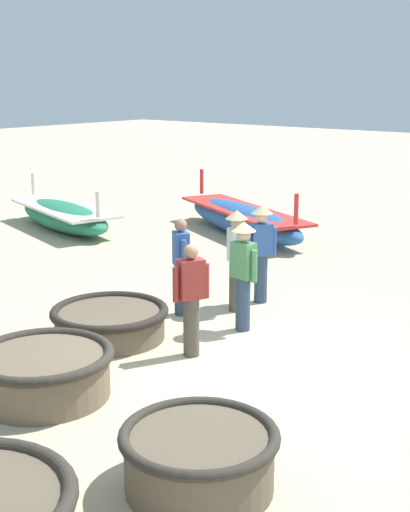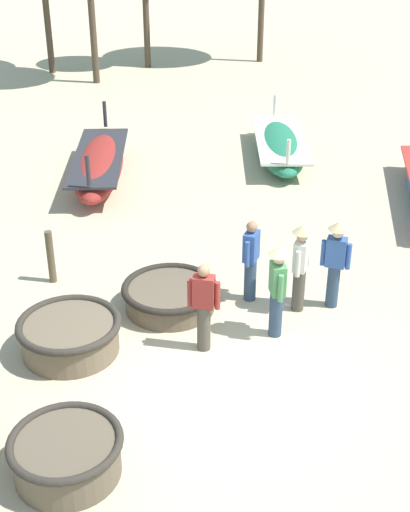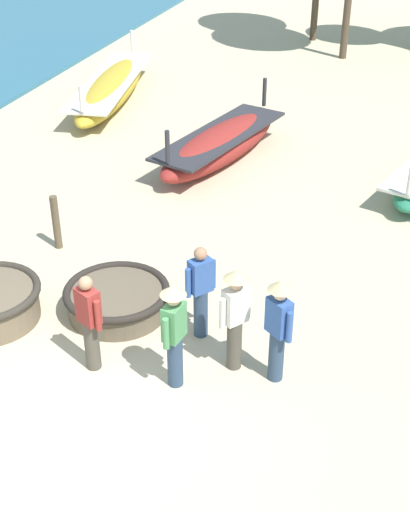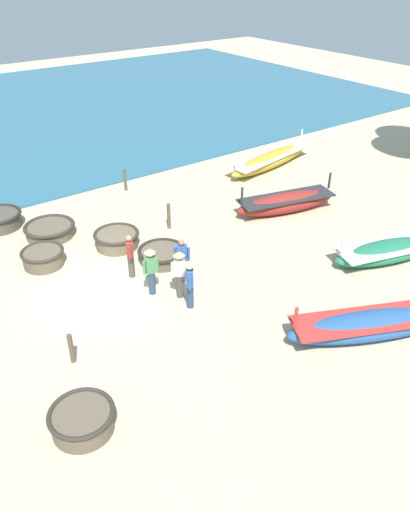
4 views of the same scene
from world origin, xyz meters
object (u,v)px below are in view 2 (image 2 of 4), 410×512
Objects in this scene: mooring_post_inland at (51,257)px; fisherman_crouching at (300,262)px; long_boat_ochre_hull at (99,165)px; fisherman_hauling at (204,305)px; coracle_upturned at (70,334)px; fisherman_with_hat at (335,259)px; coracle_far_right at (67,454)px; fisherman_standing_left at (277,286)px; coracle_far_left at (170,295)px; fisherman_standing_right at (251,259)px; long_boat_green_hull at (280,146)px.

fisherman_crouching is at bearing -28.30° from mooring_post_inland.
long_boat_ochre_hull is 7.69m from fisherman_hauling.
long_boat_ochre_hull reaches higher than coracle_upturned.
fisherman_with_hat is at bearing -66.26° from long_boat_ochre_hull.
coracle_far_right is 0.90× the size of fisherman_standing_left.
fisherman_hauling is (2.45, 2.15, 0.52)m from coracle_far_right.
coracle_far_left is 1.03× the size of fisherman_with_hat.
fisherman_crouching and fisherman_standing_left have the same top height.
fisherman_crouching reaches higher than mooring_post_inland.
long_boat_ochre_hull is 2.78× the size of fisherman_crouching.
fisherman_standing_left is at bearing -76.79° from long_boat_ochre_hull.
coracle_far_left is at bearing 175.54° from fisherman_standing_right.
coracle_far_right is at bearing -149.44° from fisherman_standing_left.
coracle_far_right is at bearing -97.50° from coracle_upturned.
mooring_post_inland is (-4.10, 2.21, -0.43)m from fisherman_crouching.
fisherman_standing_left is 4.47m from mooring_post_inland.
coracle_far_left is 1.10× the size of fisherman_hauling.
mooring_post_inland is (-2.16, 2.88, -0.31)m from fisherman_hauling.
fisherman_with_hat is 0.64m from fisherman_crouching.
fisherman_standing_left reaches higher than fisherman_standing_right.
fisherman_standing_right is 0.91m from fisherman_crouching.
fisherman_standing_right is at bearing -74.74° from long_boat_ochre_hull.
long_boat_green_hull is 2.79× the size of fisherman_hauling.
long_boat_green_hull is (6.51, 7.31, 0.03)m from coracle_upturned.
fisherman_with_hat is at bearing -24.65° from fisherman_standing_right.
coracle_upturned is 1.08× the size of fisherman_hauling.
long_boat_ochre_hull is at bearing 77.53° from coracle_upturned.
fisherman_standing_right is 0.94× the size of fisherman_standing_left.
long_boat_ochre_hull is at bearing -177.73° from long_boat_green_hull.
fisherman_with_hat is at bearing -4.81° from fisherman_crouching.
fisherman_with_hat is 5.26m from mooring_post_inland.
coracle_far_right is 0.90× the size of fisherman_crouching.
fisherman_crouching reaches higher than coracle_far_right.
long_boat_green_hull is at bearing 75.74° from fisherman_with_hat.
long_boat_ochre_hull is 4.94m from long_boat_green_hull.
fisherman_hauling is (-1.23, -1.24, 0.00)m from fisherman_standing_right.
mooring_post_inland is (-0.06, 2.34, 0.21)m from coracle_upturned.
fisherman_with_hat is at bearing -14.57° from coracle_far_left.
fisherman_with_hat is at bearing 23.73° from fisherman_standing_left.
fisherman_with_hat is 1.48m from fisherman_standing_right.
coracle_far_right is 0.32× the size of long_boat_ochre_hull.
fisherman_hauling is 2.05m from fisherman_crouching.
fisherman_crouching is at bearing 32.75° from coracle_far_right.
fisherman_standing_right is (3.33, 0.70, 0.52)m from coracle_upturned.
mooring_post_inland is at bearing 154.13° from fisherman_standing_right.
fisherman_standing_right reaches higher than coracle_far_left.
mooring_post_inland is (-4.73, 2.26, -0.43)m from fisherman_with_hat.
coracle_far_right is at bearing -151.14° from fisherman_with_hat.
long_boat_green_hull is at bearing 2.27° from long_boat_ochre_hull.
long_boat_green_hull is at bearing 37.11° from mooring_post_inland.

